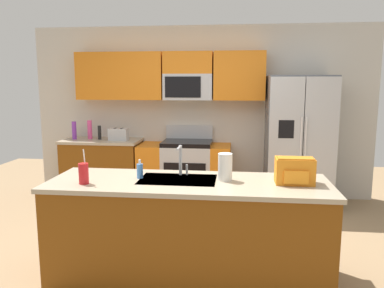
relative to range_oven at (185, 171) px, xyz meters
The scene contains 15 objects.
ground_plane 1.87m from the range_oven, 83.45° to the right, with size 9.00×9.00×0.00m, color #997A56.
kitchen_wall_unit 1.07m from the range_oven, 77.11° to the left, with size 5.20×0.43×2.60m.
back_counter 1.27m from the range_oven, behind, with size 1.17×0.63×0.90m.
range_oven is the anchor object (origin of this frame).
refrigerator 1.70m from the range_oven, ahead, with size 0.90×0.76×1.85m.
island_counter 2.33m from the range_oven, 81.62° to the right, with size 2.46×0.81×0.90m.
toaster 1.13m from the range_oven, behind, with size 0.28×0.16×0.18m.
pepper_mill 1.42m from the range_oven, behind, with size 0.05×0.05×0.21m, color black.
bottle_purple 1.80m from the range_oven, behind, with size 0.07×0.07×0.27m, color purple.
bottle_pink 1.59m from the range_oven, behind, with size 0.07×0.07×0.28m, color #EA4C93.
sink_faucet 2.22m from the range_oven, 83.36° to the right, with size 0.08×0.21×0.28m.
drink_cup_red 2.61m from the range_oven, 101.99° to the right, with size 0.08×0.08×0.30m.
soap_dispenser 2.32m from the range_oven, 92.65° to the right, with size 0.06×0.06×0.17m.
paper_towel_roll 2.41m from the range_oven, 73.64° to the right, with size 0.12×0.12×0.24m, color white.
backpack 2.67m from the range_oven, 61.39° to the right, with size 0.32×0.22×0.23m.
Camera 1 is at (0.53, -3.71, 1.75)m, focal length 35.53 mm.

